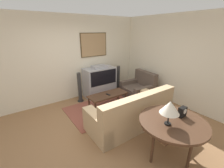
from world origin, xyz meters
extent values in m
plane|color=#8E6642|center=(0.00, 0.00, 0.00)|extent=(12.00, 12.00, 0.00)
cube|color=beige|center=(0.00, 2.13, 1.35)|extent=(12.00, 0.06, 2.70)
cube|color=#4C381E|center=(0.96, 2.08, 1.76)|extent=(0.98, 0.03, 0.79)
cube|color=#A37F56|center=(0.96, 2.07, 1.76)|extent=(0.93, 0.01, 0.74)
cube|color=beige|center=(2.63, 0.00, 1.35)|extent=(0.06, 12.00, 2.70)
cube|color=brown|center=(0.68, 0.85, 0.01)|extent=(2.39, 1.44, 0.01)
cube|color=#9E9EA3|center=(0.96, 1.76, 0.23)|extent=(1.08, 0.56, 0.46)
cube|color=#9E9EA3|center=(0.96, 1.76, 0.74)|extent=(1.08, 0.56, 0.56)
cube|color=black|center=(0.96, 1.48, 0.74)|extent=(0.98, 0.01, 0.49)
cube|color=#9E9EA3|center=(0.96, 1.76, 1.06)|extent=(0.49, 0.31, 0.09)
cube|color=tan|center=(0.64, -0.19, 0.21)|extent=(2.08, 0.92, 0.43)
cube|color=tan|center=(0.64, -0.53, 0.67)|extent=(2.08, 0.23, 0.49)
cube|color=tan|center=(1.56, -0.19, 0.29)|extent=(0.25, 0.91, 0.59)
cube|color=tan|center=(-0.28, -0.18, 0.29)|extent=(0.25, 0.91, 0.59)
cube|color=#877154|center=(1.11, -0.40, 0.60)|extent=(0.36, 0.12, 0.34)
cube|color=#877154|center=(0.17, -0.40, 0.60)|extent=(0.36, 0.12, 0.34)
cube|color=brown|center=(1.92, 0.85, 0.20)|extent=(0.94, 1.04, 0.39)
cube|color=brown|center=(2.26, 0.81, 0.64)|extent=(0.27, 0.98, 0.50)
cube|color=brown|center=(1.95, 1.25, 0.27)|extent=(0.87, 0.24, 0.53)
cube|color=brown|center=(1.88, 0.44, 0.27)|extent=(0.87, 0.24, 0.53)
cube|color=#472D1E|center=(0.66, 0.80, 0.44)|extent=(1.16, 0.49, 0.04)
cylinder|color=#472D1E|center=(0.13, 0.61, 0.21)|extent=(0.04, 0.04, 0.42)
cylinder|color=#472D1E|center=(1.19, 0.61, 0.21)|extent=(0.04, 0.04, 0.42)
cylinder|color=#472D1E|center=(0.13, 1.00, 0.21)|extent=(0.04, 0.04, 0.42)
cylinder|color=#472D1E|center=(1.19, 1.00, 0.21)|extent=(0.04, 0.04, 0.42)
cylinder|color=#472D1E|center=(0.60, -1.35, 0.72)|extent=(1.18, 1.18, 0.04)
cube|color=#472D1E|center=(0.60, -1.35, 0.65)|extent=(1.00, 0.47, 0.08)
cylinder|color=#472D1E|center=(0.19, -1.29, 0.35)|extent=(0.05, 0.05, 0.69)
cylinder|color=#472D1E|center=(1.02, -1.29, 0.35)|extent=(0.05, 0.05, 0.69)
cylinder|color=#472D1E|center=(0.60, -1.73, 0.35)|extent=(0.05, 0.05, 0.69)
cylinder|color=black|center=(0.44, -1.35, 0.75)|extent=(0.11, 0.11, 0.02)
cylinder|color=black|center=(0.44, -1.35, 0.94)|extent=(0.02, 0.02, 0.36)
cone|color=silver|center=(0.44, -1.35, 1.06)|extent=(0.32, 0.32, 0.21)
cube|color=black|center=(0.86, -1.35, 0.83)|extent=(0.16, 0.09, 0.19)
cylinder|color=white|center=(0.86, -1.40, 0.86)|extent=(0.10, 0.01, 0.10)
cube|color=black|center=(0.64, 0.76, 0.47)|extent=(0.07, 0.16, 0.02)
cylinder|color=black|center=(0.17, 1.71, 0.01)|extent=(0.20, 0.20, 0.02)
cylinder|color=#2D2D2D|center=(0.17, 1.71, 0.49)|extent=(0.12, 0.12, 0.98)
cylinder|color=black|center=(1.74, 1.71, 0.01)|extent=(0.20, 0.20, 0.02)
cylinder|color=#2D2D2D|center=(1.74, 1.71, 0.49)|extent=(0.12, 0.12, 0.98)
camera|label=1|loc=(-1.57, -2.56, 2.24)|focal=24.00mm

